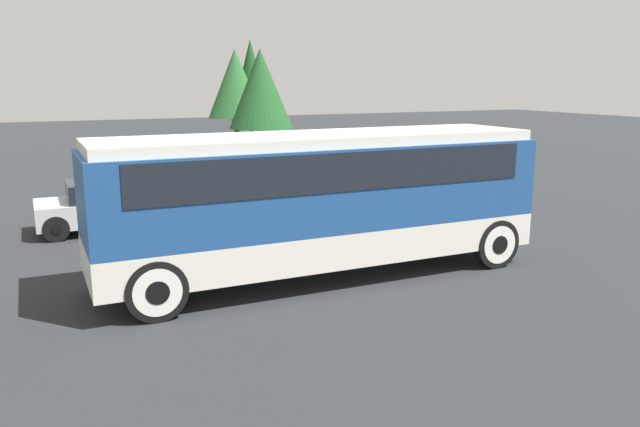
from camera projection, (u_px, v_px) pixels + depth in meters
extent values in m
plane|color=#26282B|center=(320.00, 276.00, 13.94)|extent=(120.00, 120.00, 0.00)
cube|color=silver|center=(320.00, 239.00, 13.76)|extent=(9.77, 2.50, 0.74)
cube|color=navy|center=(320.00, 184.00, 13.50)|extent=(9.77, 2.50, 1.72)
cube|color=black|center=(320.00, 164.00, 13.41)|extent=(8.60, 2.54, 0.78)
cube|color=silver|center=(320.00, 139.00, 13.30)|extent=(9.58, 2.30, 0.22)
cube|color=navy|center=(492.00, 180.00, 15.52)|extent=(0.36, 2.40, 1.97)
cylinder|color=black|center=(496.00, 244.00, 14.46)|extent=(1.14, 0.28, 1.14)
cylinder|color=silver|center=(496.00, 244.00, 14.46)|extent=(0.89, 0.30, 0.89)
cylinder|color=black|center=(496.00, 244.00, 14.46)|extent=(0.43, 0.32, 0.43)
cylinder|color=black|center=(438.00, 223.00, 16.48)|extent=(1.14, 0.28, 1.14)
cylinder|color=silver|center=(438.00, 223.00, 16.48)|extent=(0.89, 0.30, 0.89)
cylinder|color=black|center=(438.00, 223.00, 16.48)|extent=(0.43, 0.32, 0.43)
cylinder|color=black|center=(156.00, 291.00, 11.23)|extent=(1.14, 0.28, 1.14)
cylinder|color=silver|center=(156.00, 291.00, 11.23)|extent=(0.89, 0.30, 0.89)
cylinder|color=black|center=(156.00, 291.00, 11.23)|extent=(0.43, 0.32, 0.43)
cylinder|color=black|center=(136.00, 258.00, 13.25)|extent=(1.14, 0.28, 1.14)
cylinder|color=silver|center=(136.00, 258.00, 13.25)|extent=(0.89, 0.30, 0.89)
cylinder|color=black|center=(136.00, 258.00, 13.25)|extent=(0.43, 0.32, 0.43)
cube|color=#BCBCC1|center=(117.00, 209.00, 18.22)|extent=(4.39, 1.87, 0.66)
cube|color=black|center=(109.00, 189.00, 18.03)|extent=(2.28, 1.68, 0.52)
cylinder|color=black|center=(182.00, 217.00, 18.23)|extent=(0.70, 0.22, 0.70)
cylinder|color=black|center=(182.00, 217.00, 18.23)|extent=(0.27, 0.26, 0.27)
cylinder|color=black|center=(169.00, 207.00, 19.73)|extent=(0.70, 0.22, 0.70)
cylinder|color=black|center=(169.00, 207.00, 19.73)|extent=(0.27, 0.26, 0.27)
cylinder|color=black|center=(56.00, 229.00, 16.82)|extent=(0.70, 0.22, 0.70)
cylinder|color=black|center=(56.00, 229.00, 16.82)|extent=(0.27, 0.26, 0.27)
cylinder|color=black|center=(53.00, 217.00, 18.31)|extent=(0.70, 0.22, 0.70)
cylinder|color=black|center=(53.00, 217.00, 18.31)|extent=(0.27, 0.26, 0.27)
cube|color=silver|center=(343.00, 181.00, 23.40)|extent=(4.06, 1.84, 0.66)
cube|color=black|center=(339.00, 166.00, 23.21)|extent=(2.11, 1.66, 0.52)
cylinder|color=black|center=(391.00, 188.00, 23.39)|extent=(0.60, 0.22, 0.60)
cylinder|color=black|center=(391.00, 188.00, 23.39)|extent=(0.23, 0.26, 0.23)
cylinder|color=black|center=(369.00, 182.00, 24.86)|extent=(0.60, 0.22, 0.60)
cylinder|color=black|center=(369.00, 182.00, 24.86)|extent=(0.23, 0.26, 0.23)
cylinder|color=black|center=(313.00, 195.00, 22.05)|extent=(0.60, 0.22, 0.60)
cylinder|color=black|center=(313.00, 195.00, 22.05)|extent=(0.23, 0.26, 0.23)
cylinder|color=black|center=(295.00, 188.00, 23.52)|extent=(0.60, 0.22, 0.60)
cylinder|color=black|center=(295.00, 188.00, 23.52)|extent=(0.23, 0.26, 0.23)
cylinder|color=brown|center=(237.00, 136.00, 36.93)|extent=(0.28, 0.28, 2.10)
cone|color=#28602D|center=(235.00, 83.00, 36.29)|extent=(3.26, 3.26, 3.96)
cylinder|color=brown|center=(262.00, 144.00, 33.68)|extent=(0.28, 0.28, 1.74)
cone|color=#1E5123|center=(261.00, 89.00, 33.06)|extent=(3.40, 3.40, 4.17)
cylinder|color=brown|center=(252.00, 135.00, 38.89)|extent=(0.28, 0.28, 1.85)
cone|color=#19471E|center=(251.00, 80.00, 38.18)|extent=(2.59, 2.59, 4.86)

